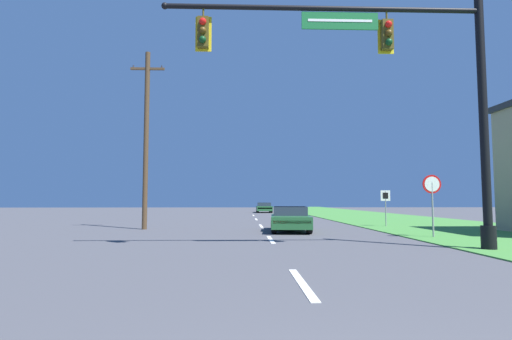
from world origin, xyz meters
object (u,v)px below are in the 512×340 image
(signal_mast, at_px, (405,83))
(stop_sign, at_px, (432,192))
(utility_pole_near, at_px, (146,136))
(far_car, at_px, (264,208))
(car_ahead, at_px, (290,219))
(route_sign_post, at_px, (385,200))

(signal_mast, xyz_separation_m, stop_sign, (2.66, 3.95, -3.29))
(utility_pole_near, bearing_deg, far_car, 74.26)
(signal_mast, height_order, utility_pole_near, utility_pole_near)
(car_ahead, relative_size, stop_sign, 1.74)
(route_sign_post, height_order, utility_pole_near, utility_pole_near)
(car_ahead, height_order, far_car, same)
(signal_mast, height_order, route_sign_post, signal_mast)
(signal_mast, bearing_deg, stop_sign, 56.03)
(car_ahead, xyz_separation_m, far_car, (0.31, 28.96, 0.00))
(car_ahead, height_order, utility_pole_near, utility_pole_near)
(signal_mast, bearing_deg, route_sign_post, 73.47)
(signal_mast, xyz_separation_m, car_ahead, (-2.70, 7.51, -4.55))
(stop_sign, height_order, route_sign_post, stop_sign)
(stop_sign, xyz_separation_m, utility_pole_near, (-12.78, 5.11, 3.01))
(route_sign_post, bearing_deg, signal_mast, -106.53)
(signal_mast, distance_m, utility_pole_near, 13.59)
(far_car, distance_m, stop_sign, 32.94)
(car_ahead, xyz_separation_m, utility_pole_near, (-7.42, 1.55, 4.27))
(far_car, distance_m, utility_pole_near, 28.79)
(car_ahead, bearing_deg, utility_pole_near, 168.17)
(route_sign_post, xyz_separation_m, utility_pole_near, (-13.26, -1.50, 3.34))
(stop_sign, bearing_deg, utility_pole_near, 158.19)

